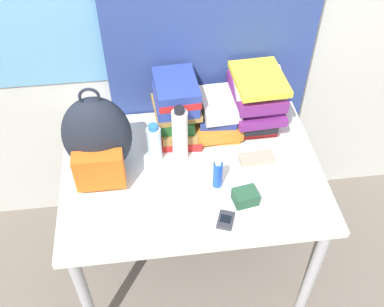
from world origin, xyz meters
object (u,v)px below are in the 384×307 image
(water_bottle, at_px, (154,144))
(backpack, at_px, (97,139))
(sports_bottle, at_px, (180,135))
(book_stack_left, at_px, (177,109))
(book_stack_center, at_px, (217,115))
(book_stack_right, at_px, (257,99))
(cell_phone, at_px, (226,220))
(camera_pouch, at_px, (245,197))
(sunscreen_bottle, at_px, (218,174))
(sunglasses_case, at_px, (256,158))

(water_bottle, bearing_deg, backpack, -171.61)
(water_bottle, distance_m, sports_bottle, 0.12)
(book_stack_left, bearing_deg, sports_bottle, -91.47)
(book_stack_center, distance_m, book_stack_right, 0.19)
(cell_phone, height_order, camera_pouch, camera_pouch)
(backpack, height_order, sunscreen_bottle, backpack)
(sunglasses_case, bearing_deg, book_stack_right, 79.95)
(water_bottle, height_order, sports_bottle, sports_bottle)
(sports_bottle, bearing_deg, book_stack_right, 25.17)
(water_bottle, xyz_separation_m, sunglasses_case, (0.44, -0.07, -0.07))
(backpack, distance_m, sports_bottle, 0.34)
(book_stack_right, xyz_separation_m, sunscreen_bottle, (-0.23, -0.35, -0.09))
(backpack, bearing_deg, sunglasses_case, -3.17)
(book_stack_center, height_order, camera_pouch, book_stack_center)
(sunglasses_case, bearing_deg, cell_phone, -122.07)
(camera_pouch, bearing_deg, cell_phone, -137.05)
(camera_pouch, bearing_deg, backpack, 156.28)
(book_stack_left, relative_size, sunscreen_bottle, 1.92)
(book_stack_right, xyz_separation_m, sports_bottle, (-0.37, -0.17, -0.02))
(sports_bottle, height_order, camera_pouch, sports_bottle)
(book_stack_left, xyz_separation_m, sports_bottle, (-0.00, -0.17, -0.00))
(book_stack_right, bearing_deg, cell_phone, -113.26)
(cell_phone, bearing_deg, camera_pouch, 42.95)
(book_stack_center, xyz_separation_m, cell_phone, (-0.05, -0.53, -0.08))
(water_bottle, bearing_deg, camera_pouch, -39.69)
(book_stack_center, bearing_deg, book_stack_left, 179.21)
(sports_bottle, distance_m, sunscreen_bottle, 0.23)
(camera_pouch, bearing_deg, book_stack_center, 95.61)
(book_stack_center, relative_size, sunglasses_case, 1.73)
(sunscreen_bottle, height_order, cell_phone, sunscreen_bottle)
(book_stack_center, xyz_separation_m, water_bottle, (-0.30, -0.16, 0.01))
(backpack, distance_m, book_stack_right, 0.73)
(camera_pouch, bearing_deg, sunglasses_case, 66.19)
(water_bottle, xyz_separation_m, sports_bottle, (0.11, -0.01, 0.04))
(book_stack_left, xyz_separation_m, camera_pouch, (0.23, -0.45, -0.11))
(book_stack_center, bearing_deg, water_bottle, -151.87)
(cell_phone, bearing_deg, book_stack_center, 84.49)
(book_stack_right, bearing_deg, water_bottle, -160.99)
(water_bottle, bearing_deg, book_stack_left, 54.83)
(water_bottle, relative_size, sunglasses_case, 1.29)
(book_stack_center, height_order, sports_bottle, sports_bottle)
(book_stack_center, bearing_deg, camera_pouch, -84.39)
(backpack, relative_size, sports_bottle, 1.50)
(water_bottle, distance_m, sunglasses_case, 0.45)
(book_stack_right, xyz_separation_m, water_bottle, (-0.48, -0.16, -0.07))
(sports_bottle, bearing_deg, cell_phone, -69.33)
(book_stack_right, distance_m, sunglasses_case, 0.28)
(sports_bottle, height_order, cell_phone, sports_bottle)
(water_bottle, bearing_deg, book_stack_right, 19.01)
(sports_bottle, height_order, sunscreen_bottle, sports_bottle)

